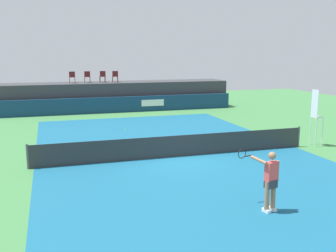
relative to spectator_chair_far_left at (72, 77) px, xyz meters
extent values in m
plane|color=#3D7A42|center=(3.46, -12.25, -2.69)|extent=(48.00, 48.00, 0.00)
cube|color=#16597A|center=(3.46, -15.25, -2.69)|extent=(12.00, 22.00, 0.00)
cube|color=navy|center=(3.46, -1.75, -2.09)|extent=(18.00, 0.20, 1.20)
cube|color=white|center=(5.93, -1.86, -2.03)|extent=(1.80, 0.02, 0.50)
cube|color=#38383D|center=(3.46, 0.05, -1.59)|extent=(18.00, 2.80, 2.20)
cylinder|color=#561919|center=(0.21, 0.27, -0.27)|extent=(0.04, 0.04, 0.44)
cylinder|color=#561919|center=(-0.19, 0.29, -0.27)|extent=(0.04, 0.04, 0.44)
cylinder|color=#561919|center=(0.20, -0.14, -0.27)|extent=(0.04, 0.04, 0.44)
cylinder|color=#561919|center=(-0.21, -0.12, -0.27)|extent=(0.04, 0.04, 0.44)
cube|color=#561919|center=(0.00, 0.08, -0.04)|extent=(0.46, 0.46, 0.03)
cube|color=#561919|center=(-0.01, -0.13, 0.19)|extent=(0.44, 0.04, 0.42)
cylinder|color=#561919|center=(1.38, 0.33, -0.27)|extent=(0.04, 0.04, 0.44)
cylinder|color=#561919|center=(0.97, 0.36, -0.27)|extent=(0.04, 0.04, 0.44)
cylinder|color=#561919|center=(1.35, -0.07, -0.27)|extent=(0.04, 0.04, 0.44)
cylinder|color=#561919|center=(0.95, -0.04, -0.27)|extent=(0.04, 0.04, 0.44)
cube|color=#561919|center=(1.16, 0.14, -0.04)|extent=(0.47, 0.47, 0.03)
cube|color=#561919|center=(1.15, -0.06, 0.19)|extent=(0.44, 0.05, 0.42)
cylinder|color=#561919|center=(2.55, 0.36, -0.27)|extent=(0.04, 0.04, 0.44)
cylinder|color=#561919|center=(2.14, 0.36, -0.27)|extent=(0.04, 0.04, 0.44)
cylinder|color=#561919|center=(2.55, -0.04, -0.27)|extent=(0.04, 0.04, 0.44)
cylinder|color=#561919|center=(2.15, -0.05, -0.27)|extent=(0.04, 0.04, 0.44)
cube|color=#561919|center=(2.35, 0.16, -0.04)|extent=(0.45, 0.45, 0.03)
cube|color=#561919|center=(2.35, -0.05, 0.19)|extent=(0.44, 0.03, 0.42)
cylinder|color=#561919|center=(3.55, 0.14, -0.27)|extent=(0.04, 0.04, 0.44)
cylinder|color=#561919|center=(3.15, 0.17, -0.27)|extent=(0.04, 0.04, 0.44)
cylinder|color=#561919|center=(3.51, -0.27, -0.27)|extent=(0.04, 0.04, 0.44)
cylinder|color=#561919|center=(3.11, -0.23, -0.27)|extent=(0.04, 0.04, 0.44)
cube|color=#561919|center=(3.33, -0.05, -0.04)|extent=(0.48, 0.48, 0.03)
cube|color=#561919|center=(3.31, -0.25, 0.19)|extent=(0.44, 0.07, 0.42)
cylinder|color=white|center=(10.87, -15.43, -1.99)|extent=(0.04, 0.04, 1.40)
cylinder|color=white|center=(10.84, -15.03, -1.99)|extent=(0.04, 0.04, 1.40)
cylinder|color=white|center=(10.47, -15.46, -1.99)|extent=(0.04, 0.04, 1.40)
cylinder|color=white|center=(10.44, -15.06, -1.99)|extent=(0.04, 0.04, 1.40)
cube|color=white|center=(10.66, -15.25, -1.28)|extent=(0.47, 0.47, 0.03)
cube|color=white|center=(10.45, -15.26, -0.60)|extent=(0.06, 0.44, 1.33)
cube|color=#2D2D2D|center=(3.46, -15.25, -2.22)|extent=(12.40, 0.02, 0.95)
cylinder|color=#4C4C51|center=(-2.74, -15.25, -2.19)|extent=(0.10, 0.10, 1.00)
cylinder|color=#4C4C51|center=(9.66, -15.25, -2.19)|extent=(0.10, 0.10, 1.00)
cube|color=white|center=(4.19, -21.69, -2.64)|extent=(0.18, 0.28, 0.10)
cylinder|color=#997051|center=(4.19, -21.69, -2.18)|extent=(0.14, 0.14, 0.82)
cube|color=white|center=(3.95, -21.74, -2.64)|extent=(0.18, 0.28, 0.10)
cylinder|color=#997051|center=(3.95, -21.74, -2.18)|extent=(0.14, 0.14, 0.82)
cube|color=#333338|center=(4.07, -21.72, -1.85)|extent=(0.38, 0.29, 0.24)
cube|color=#E54C47|center=(4.07, -21.72, -1.49)|extent=(0.40, 0.28, 0.56)
sphere|color=#997051|center=(4.07, -21.72, -1.03)|extent=(0.22, 0.22, 0.22)
cylinder|color=#997051|center=(4.30, -21.66, -1.51)|extent=(0.09, 0.09, 0.60)
cylinder|color=#997051|center=(3.77, -21.51, -1.19)|extent=(0.23, 0.61, 0.14)
cylinder|color=black|center=(3.68, -21.10, -1.16)|extent=(0.30, 0.10, 0.03)
torus|color=black|center=(3.61, -20.82, -1.16)|extent=(0.30, 0.09, 0.30)
sphere|color=#D8EA33|center=(2.39, -8.91, -2.66)|extent=(0.07, 0.07, 0.07)
camera|label=1|loc=(-1.84, -30.88, 1.80)|focal=41.39mm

